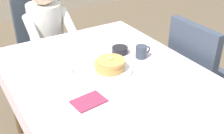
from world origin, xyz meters
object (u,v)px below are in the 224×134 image
(breakfast_stack, at_px, (110,64))
(spoon_near_edge, at_px, (146,95))
(fork_left_of_plate, at_px, (84,81))
(cup_coffee, at_px, (142,52))
(diner_person, at_px, (48,32))
(bowl_butter, at_px, (120,50))
(chair_diner, at_px, (44,40))
(knife_right_of_plate, at_px, (137,64))
(dining_table_main, at_px, (112,88))
(chair_right_side, at_px, (198,72))
(syrup_pitcher, at_px, (68,69))
(plate_breakfast, at_px, (110,70))

(breakfast_stack, xyz_separation_m, spoon_near_edge, (0.03, -0.32, -0.05))
(breakfast_stack, xyz_separation_m, fork_left_of_plate, (-0.19, -0.02, -0.05))
(cup_coffee, bearing_deg, diner_person, 109.88)
(bowl_butter, xyz_separation_m, spoon_near_edge, (-0.15, -0.50, -0.02))
(bowl_butter, bearing_deg, breakfast_stack, -136.86)
(cup_coffee, bearing_deg, breakfast_stack, -170.38)
(chair_diner, bearing_deg, knife_right_of_plate, 102.27)
(chair_diner, bearing_deg, spoon_near_edge, 93.50)
(bowl_butter, relative_size, fork_left_of_plate, 0.61)
(dining_table_main, bearing_deg, fork_left_of_plate, 168.22)
(cup_coffee, relative_size, bowl_butter, 1.03)
(chair_right_side, xyz_separation_m, cup_coffee, (-0.48, 0.10, 0.25))
(breakfast_stack, relative_size, cup_coffee, 1.67)
(cup_coffee, bearing_deg, chair_diner, 107.17)
(syrup_pitcher, distance_m, fork_left_of_plate, 0.13)
(chair_right_side, distance_m, cup_coffee, 0.55)
(fork_left_of_plate, height_order, knife_right_of_plate, same)
(chair_diner, height_order, syrup_pitcher, chair_diner)
(dining_table_main, height_order, syrup_pitcher, syrup_pitcher)
(breakfast_stack, xyz_separation_m, knife_right_of_plate, (0.19, -0.02, -0.05))
(breakfast_stack, height_order, syrup_pitcher, breakfast_stack)
(chair_right_side, bearing_deg, dining_table_main, -90.00)
(diner_person, height_order, syrup_pitcher, diner_person)
(chair_right_side, relative_size, syrup_pitcher, 11.62)
(breakfast_stack, bearing_deg, fork_left_of_plate, -174.91)
(plate_breakfast, relative_size, syrup_pitcher, 3.50)
(chair_diner, xyz_separation_m, chair_right_side, (0.81, -1.17, 0.00))
(dining_table_main, bearing_deg, chair_right_side, 0.00)
(chair_diner, distance_m, breakfast_stack, 1.15)
(dining_table_main, distance_m, knife_right_of_plate, 0.23)
(diner_person, height_order, fork_left_of_plate, diner_person)
(chair_diner, height_order, chair_right_side, same)
(chair_diner, distance_m, chair_right_side, 1.42)
(chair_right_side, distance_m, fork_left_of_plate, 0.97)
(bowl_butter, bearing_deg, diner_person, 107.14)
(chair_right_side, height_order, bowl_butter, chair_right_side)
(plate_breakfast, bearing_deg, dining_table_main, -107.31)
(fork_left_of_plate, xyz_separation_m, knife_right_of_plate, (0.38, -0.00, 0.00))
(chair_right_side, height_order, spoon_near_edge, chair_right_side)
(chair_diner, height_order, spoon_near_edge, chair_diner)
(diner_person, distance_m, breakfast_stack, 0.97)
(plate_breakfast, height_order, cup_coffee, cup_coffee)
(knife_right_of_plate, distance_m, spoon_near_edge, 0.35)
(syrup_pitcher, distance_m, knife_right_of_plate, 0.44)
(dining_table_main, xyz_separation_m, knife_right_of_plate, (0.21, 0.04, 0.09))
(fork_left_of_plate, bearing_deg, cup_coffee, -76.31)
(fork_left_of_plate, bearing_deg, chair_right_side, -86.29)
(chair_diner, bearing_deg, breakfast_stack, 92.76)
(chair_right_side, relative_size, plate_breakfast, 3.32)
(plate_breakfast, bearing_deg, bowl_butter, 43.01)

